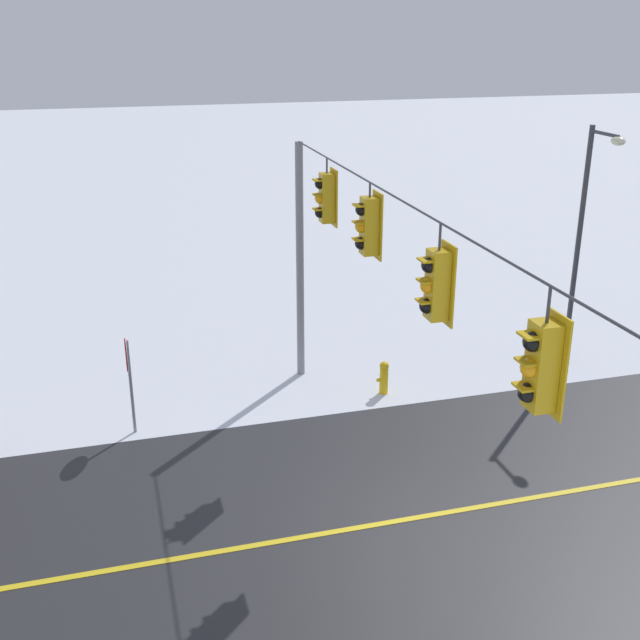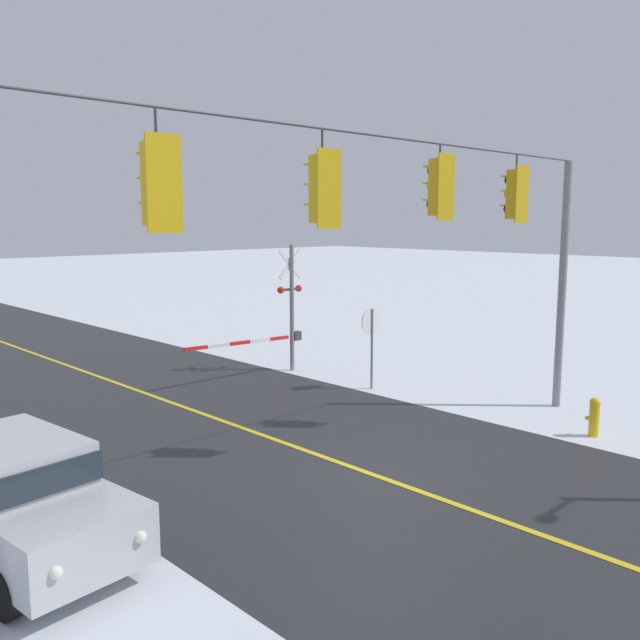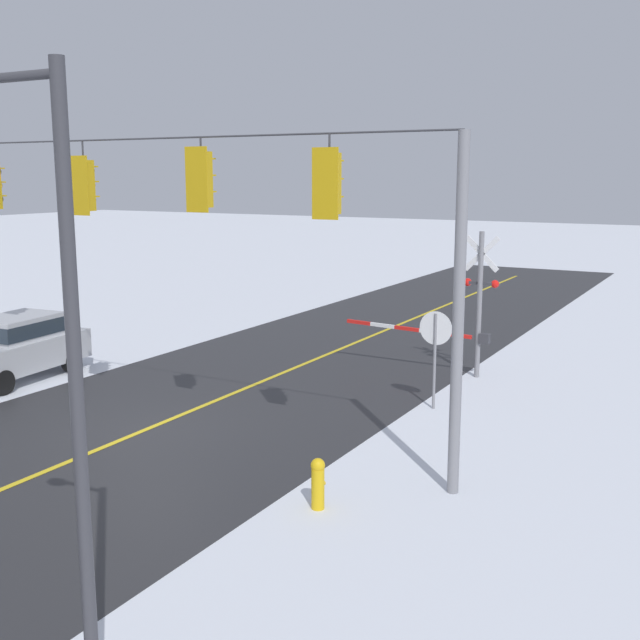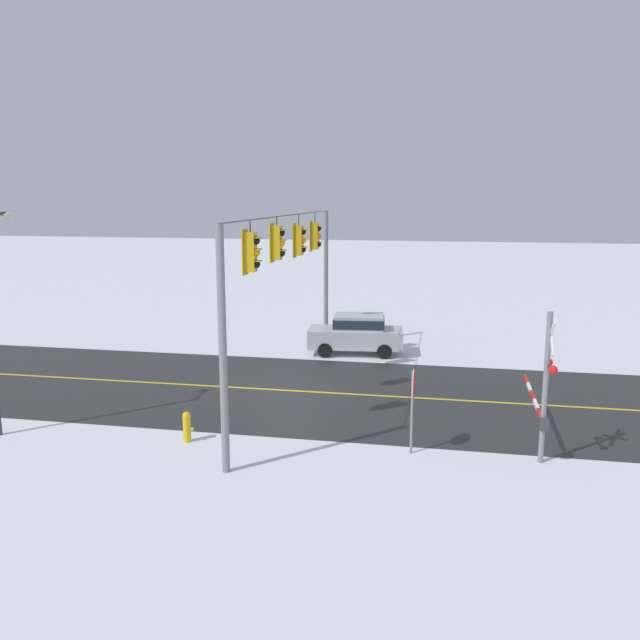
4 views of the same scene
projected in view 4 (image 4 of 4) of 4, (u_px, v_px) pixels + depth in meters
ground_plane at (291, 391)px, 23.08m from camera, size 160.00×160.00×0.00m
road_asphalt at (135, 382)px, 24.19m from camera, size 9.00×80.00×0.01m
lane_centre_line at (135, 382)px, 24.18m from camera, size 0.14×72.00×0.01m
signal_span at (290, 268)px, 22.21m from camera, size 14.20×0.47×6.22m
stop_sign at (413, 392)px, 17.18m from camera, size 0.80×0.09×2.35m
railroad_crossing at (544, 386)px, 16.89m from camera, size 4.50×0.31×4.00m
parked_car_silver at (357, 332)px, 28.36m from camera, size 2.16×4.32×1.74m
fire_hydrant at (187, 426)px, 18.23m from camera, size 0.24×0.31×0.88m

